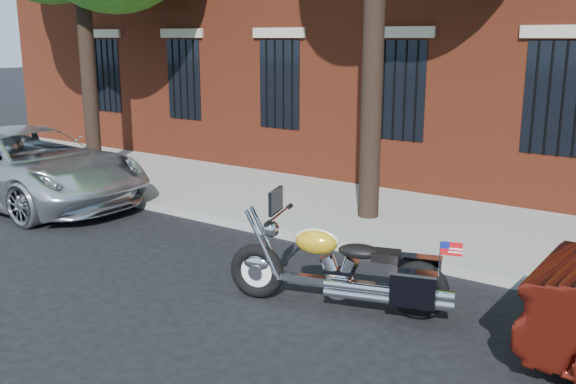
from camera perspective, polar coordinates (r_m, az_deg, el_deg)
The scene contains 5 objects.
ground at distance 9.52m, azimuth -3.91°, elevation -6.43°, with size 120.00×120.00×0.00m, color black.
curb at distance 10.55m, azimuth 0.81°, elevation -3.95°, with size 40.00×0.16×0.15m, color gray.
sidewalk at distance 12.08m, azimuth 5.84°, elevation -1.73°, with size 40.00×3.60×0.15m, color gray.
motorcycle at distance 7.85m, azimuth 5.21°, elevation -7.09°, with size 2.87×1.32×1.45m.
car_silver at distance 13.84m, azimuth -22.12°, elevation 2.17°, with size 2.49×5.39×1.50m, color silver.
Camera 1 is at (5.66, -6.93, 3.26)m, focal length 40.00 mm.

